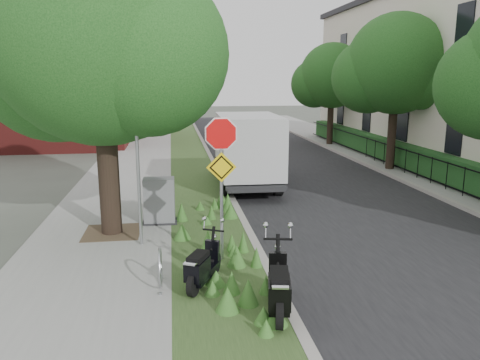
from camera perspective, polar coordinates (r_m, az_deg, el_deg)
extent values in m
plane|color=#4C5147|center=(10.12, 6.23, -10.99)|extent=(120.00, 120.00, 0.00)
cube|color=gray|center=(19.48, -13.57, 0.30)|extent=(3.50, 60.00, 0.12)
cube|color=#2F4A1F|center=(19.41, -5.47, 0.55)|extent=(2.00, 60.00, 0.12)
cube|color=#9E9991|center=(19.48, -2.53, 0.66)|extent=(0.20, 60.00, 0.13)
cube|color=black|center=(20.14, 7.43, 0.78)|extent=(7.00, 60.00, 0.01)
cube|color=#9E9991|center=(21.33, 16.52, 1.18)|extent=(0.20, 60.00, 0.13)
cube|color=gray|center=(22.10, 20.53, 1.26)|extent=(3.20, 60.00, 0.12)
cylinder|color=black|center=(12.01, -15.91, 4.03)|extent=(0.52, 0.52, 4.48)
sphere|color=#174316|center=(11.95, -16.71, 17.04)|extent=(5.40, 5.40, 5.40)
sphere|color=#174316|center=(12.91, -21.48, 13.31)|extent=(4.05, 4.05, 4.05)
sphere|color=#174316|center=(11.14, -11.35, 14.90)|extent=(3.78, 3.78, 3.78)
cube|color=#473828|center=(12.51, -15.31, -6.16)|extent=(1.40, 1.40, 0.01)
cylinder|color=#A5A8AD|center=(10.98, -12.36, 2.21)|extent=(0.08, 0.08, 4.00)
torus|color=#A5A8AD|center=(9.09, -9.70, -10.46)|extent=(0.05, 0.77, 0.77)
cube|color=#A5A8AD|center=(8.91, -9.67, -13.49)|extent=(0.06, 0.06, 0.04)
cube|color=#A5A8AD|center=(9.56, -9.58, -11.62)|extent=(0.06, 0.06, 0.04)
cylinder|color=#A5A8AD|center=(9.93, -2.27, -1.52)|extent=(0.07, 0.07, 3.00)
cylinder|color=red|center=(9.67, -2.32, 5.65)|extent=(0.86, 0.03, 0.86)
cylinder|color=white|center=(9.69, -2.32, 5.66)|extent=(0.94, 0.02, 0.94)
cube|color=yellow|center=(9.78, -2.28, 1.57)|extent=(0.64, 0.03, 0.64)
cube|color=black|center=(21.48, 18.39, 3.85)|extent=(0.04, 24.00, 0.04)
cube|color=black|center=(21.60, 18.24, 1.75)|extent=(0.04, 24.00, 0.04)
cylinder|color=black|center=(21.54, 18.31, 2.67)|extent=(0.03, 0.03, 1.00)
cube|color=#1C4217|center=(21.86, 19.96, 2.81)|extent=(1.00, 24.00, 1.10)
cube|color=#2D2D33|center=(21.63, 20.79, 12.34)|extent=(0.25, 26.00, 0.60)
cube|color=maroon|center=(31.79, -21.66, 11.46)|extent=(9.00, 10.00, 8.00)
cube|color=#9E9991|center=(32.06, -22.27, 18.79)|extent=(9.40, 10.40, 0.40)
cylinder|color=black|center=(21.27, 18.10, 6.69)|extent=(0.36, 0.36, 4.03)
sphere|color=#174316|center=(21.20, 18.54, 13.28)|extent=(4.20, 4.20, 4.20)
sphere|color=#174316|center=(21.36, 15.36, 12.05)|extent=(3.15, 3.15, 3.15)
sphere|color=#174316|center=(21.11, 21.20, 11.96)|extent=(2.94, 2.94, 2.94)
cylinder|color=black|center=(28.65, 10.98, 7.96)|extent=(0.36, 0.36, 3.64)
sphere|color=#174316|center=(28.58, 11.17, 12.38)|extent=(3.80, 3.80, 3.80)
sphere|color=#174316|center=(28.85, 9.11, 11.51)|extent=(2.85, 2.85, 2.85)
sphere|color=#174316|center=(28.39, 12.93, 11.54)|extent=(2.66, 2.66, 2.66)
cylinder|color=black|center=(8.76, 4.55, -12.09)|extent=(0.22, 0.53, 0.52)
cylinder|color=black|center=(7.65, 4.82, -15.89)|extent=(0.22, 0.53, 0.52)
cube|color=black|center=(8.15, 4.69, -13.89)|extent=(0.55, 1.19, 0.18)
cube|color=black|center=(7.73, 4.80, -13.44)|extent=(0.47, 0.70, 0.40)
cube|color=black|center=(7.67, 4.83, -11.54)|extent=(0.41, 0.64, 0.12)
cylinder|color=black|center=(9.60, -3.10, -10.04)|extent=(0.29, 0.45, 0.45)
cylinder|color=black|center=(8.70, -5.70, -12.55)|extent=(0.29, 0.45, 0.45)
cube|color=black|center=(9.10, -4.44, -11.24)|extent=(0.70, 1.02, 0.15)
cube|color=black|center=(8.76, -5.22, -10.74)|extent=(0.53, 0.64, 0.34)
cube|color=black|center=(8.71, -5.14, -9.28)|extent=(0.46, 0.58, 0.10)
cube|color=#262628|center=(17.42, 0.79, 0.68)|extent=(2.02, 5.09, 0.17)
cube|color=#B7BABC|center=(19.18, 0.02, 4.22)|extent=(1.98, 1.38, 1.52)
cube|color=silver|center=(16.70, 1.05, 4.32)|extent=(2.18, 3.66, 2.09)
cube|color=#262628|center=(13.07, -9.71, -5.01)|extent=(0.95, 0.65, 0.04)
cube|color=slate|center=(12.91, -9.81, -2.47)|extent=(0.84, 0.54, 1.24)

